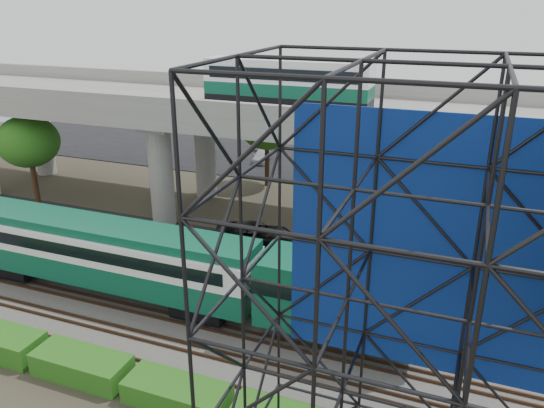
% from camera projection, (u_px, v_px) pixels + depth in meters
% --- Properties ---
extents(ground, '(140.00, 140.00, 0.00)m').
position_uv_depth(ground, '(204.00, 342.00, 26.93)').
color(ground, '#474233').
rests_on(ground, ground).
extents(ballast_bed, '(90.00, 12.00, 0.20)m').
position_uv_depth(ballast_bed, '(221.00, 320.00, 28.64)').
color(ballast_bed, slate).
rests_on(ballast_bed, ground).
extents(service_road, '(90.00, 5.00, 0.08)m').
position_uv_depth(service_road, '(276.00, 255.00, 36.06)').
color(service_road, black).
rests_on(service_road, ground).
extents(parking_lot, '(90.00, 18.00, 0.08)m').
position_uv_depth(parking_lot, '(354.00, 163.00, 56.54)').
color(parking_lot, black).
rests_on(parking_lot, ground).
extents(harbor_water, '(140.00, 40.00, 0.03)m').
position_uv_depth(harbor_water, '(388.00, 122.00, 75.71)').
color(harbor_water, '#476175').
rests_on(harbor_water, ground).
extents(rail_tracks, '(90.00, 9.52, 0.16)m').
position_uv_depth(rail_tracks, '(221.00, 317.00, 28.57)').
color(rail_tracks, '#472D1E').
rests_on(rail_tracks, ballast_bed).
extents(commuter_train, '(29.30, 3.06, 4.30)m').
position_uv_depth(commuter_train, '(132.00, 257.00, 29.46)').
color(commuter_train, black).
rests_on(commuter_train, rail_tracks).
extents(overpass, '(80.00, 12.00, 12.40)m').
position_uv_depth(overpass, '(302.00, 120.00, 37.95)').
color(overpass, '#9E9B93').
rests_on(overpass, ground).
extents(scaffold_tower, '(9.36, 6.36, 15.00)m').
position_uv_depth(scaffold_tower, '(402.00, 360.00, 13.81)').
color(scaffold_tower, black).
rests_on(scaffold_tower, ground).
extents(hedge_strip, '(34.60, 1.80, 1.20)m').
position_uv_depth(hedge_strip, '(177.00, 393.00, 22.65)').
color(hedge_strip, '#1F5814').
rests_on(hedge_strip, ground).
extents(trees, '(40.94, 16.94, 7.69)m').
position_uv_depth(trees, '(246.00, 149.00, 40.58)').
color(trees, '#382314').
rests_on(trees, ground).
extents(suv, '(6.10, 3.79, 1.57)m').
position_uv_depth(suv, '(254.00, 234.00, 37.28)').
color(suv, black).
rests_on(suv, service_road).
extents(parked_cars, '(33.71, 9.42, 1.23)m').
position_uv_depth(parked_cars, '(353.00, 159.00, 55.77)').
color(parked_cars, silver).
rests_on(parked_cars, parking_lot).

